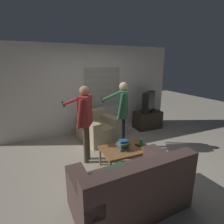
# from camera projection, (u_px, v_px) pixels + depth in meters

# --- Properties ---
(ground_plane) EXTENTS (16.00, 16.00, 0.00)m
(ground_plane) POSITION_uv_depth(u_px,v_px,m) (120.00, 163.00, 3.69)
(ground_plane) COLOR #B2A893
(wall_back) EXTENTS (5.20, 0.08, 2.55)m
(wall_back) POSITION_uv_depth(u_px,v_px,m) (91.00, 90.00, 5.15)
(wall_back) COLOR silver
(wall_back) RESTS_ON ground_plane
(couch_blue) EXTENTS (1.66, 0.97, 0.88)m
(couch_blue) POSITION_uv_depth(u_px,v_px,m) (131.00, 188.00, 2.47)
(couch_blue) COLOR #4C3833
(couch_blue) RESTS_ON ground_plane
(armchair_beige) EXTENTS (1.12, 1.11, 0.77)m
(armchair_beige) POSITION_uv_depth(u_px,v_px,m) (98.00, 128.00, 4.79)
(armchair_beige) COLOR #C6B289
(armchair_beige) RESTS_ON ground_plane
(coffee_table) EXTENTS (0.95, 0.63, 0.43)m
(coffee_table) POSITION_uv_depth(u_px,v_px,m) (125.00, 150.00, 3.45)
(coffee_table) COLOR brown
(coffee_table) RESTS_ON ground_plane
(tv_stand) EXTENTS (0.83, 0.51, 0.56)m
(tv_stand) POSITION_uv_depth(u_px,v_px,m) (148.00, 120.00, 5.67)
(tv_stand) COLOR #33281E
(tv_stand) RESTS_ON ground_plane
(tv) EXTENTS (0.68, 0.60, 0.63)m
(tv) POSITION_uv_depth(u_px,v_px,m) (149.00, 102.00, 5.51)
(tv) COLOR black
(tv) RESTS_ON tv_stand
(person_left_standing) EXTENTS (0.58, 0.74, 1.62)m
(person_left_standing) POSITION_uv_depth(u_px,v_px,m) (85.00, 115.00, 3.53)
(person_left_standing) COLOR #4C4233
(person_left_standing) RESTS_ON ground_plane
(person_right_standing) EXTENTS (0.58, 0.74, 1.64)m
(person_right_standing) POSITION_uv_depth(u_px,v_px,m) (123.00, 108.00, 4.07)
(person_right_standing) COLOR black
(person_right_standing) RESTS_ON ground_plane
(book_stack) EXTENTS (0.25, 0.21, 0.19)m
(book_stack) POSITION_uv_depth(u_px,v_px,m) (123.00, 145.00, 3.37)
(book_stack) COLOR #33754C
(book_stack) RESTS_ON coffee_table
(soda_can) EXTENTS (0.07, 0.07, 0.13)m
(soda_can) POSITION_uv_depth(u_px,v_px,m) (141.00, 142.00, 3.57)
(soda_can) COLOR #238E47
(soda_can) RESTS_ON coffee_table
(spare_remote) EXTENTS (0.06, 0.13, 0.02)m
(spare_remote) POSITION_uv_depth(u_px,v_px,m) (138.00, 145.00, 3.53)
(spare_remote) COLOR black
(spare_remote) RESTS_ON coffee_table
(floor_fan) EXTENTS (0.32, 0.20, 0.40)m
(floor_fan) POSITION_uv_depth(u_px,v_px,m) (126.00, 127.00, 5.25)
(floor_fan) COLOR #A8A8AD
(floor_fan) RESTS_ON ground_plane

